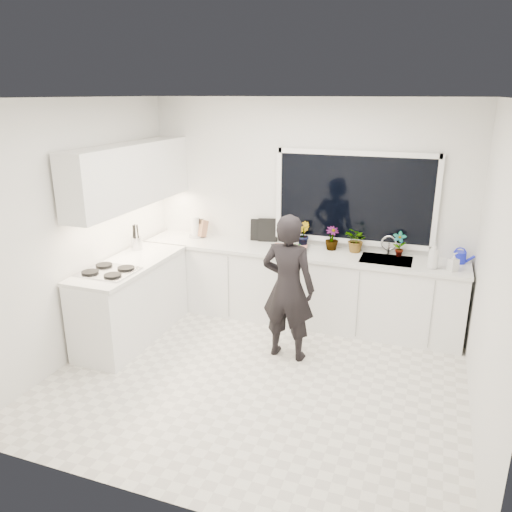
% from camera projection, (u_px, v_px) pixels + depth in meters
% --- Properties ---
extents(floor, '(4.00, 3.50, 0.02)m').
position_uv_depth(floor, '(257.00, 378.00, 5.05)').
color(floor, beige).
rests_on(floor, ground).
extents(wall_back, '(4.00, 0.02, 2.70)m').
position_uv_depth(wall_back, '(305.00, 210.00, 6.20)').
color(wall_back, white).
rests_on(wall_back, ground).
extents(wall_left, '(0.02, 3.50, 2.70)m').
position_uv_depth(wall_left, '(79.00, 231.00, 5.28)').
color(wall_left, white).
rests_on(wall_left, ground).
extents(wall_right, '(0.02, 3.50, 2.70)m').
position_uv_depth(wall_right, '(494.00, 276.00, 3.98)').
color(wall_right, white).
rests_on(wall_right, ground).
extents(ceiling, '(4.00, 3.50, 0.02)m').
position_uv_depth(ceiling, '(258.00, 96.00, 4.21)').
color(ceiling, white).
rests_on(ceiling, wall_back).
extents(window, '(1.80, 0.02, 1.00)m').
position_uv_depth(window, '(354.00, 198.00, 5.92)').
color(window, black).
rests_on(window, wall_back).
extents(base_cabinets_back, '(3.92, 0.58, 0.88)m').
position_uv_depth(base_cabinets_back, '(297.00, 287.00, 6.21)').
color(base_cabinets_back, white).
rests_on(base_cabinets_back, floor).
extents(base_cabinets_left, '(0.58, 1.60, 0.88)m').
position_uv_depth(base_cabinets_left, '(132.00, 302.00, 5.77)').
color(base_cabinets_left, white).
rests_on(base_cabinets_left, floor).
extents(countertop_back, '(3.94, 0.62, 0.04)m').
position_uv_depth(countertop_back, '(297.00, 252.00, 6.06)').
color(countertop_back, silver).
rests_on(countertop_back, base_cabinets_back).
extents(countertop_left, '(0.62, 1.60, 0.04)m').
position_uv_depth(countertop_left, '(129.00, 264.00, 5.62)').
color(countertop_left, silver).
rests_on(countertop_left, base_cabinets_left).
extents(upper_cabinets, '(0.34, 2.10, 0.70)m').
position_uv_depth(upper_cabinets, '(131.00, 175.00, 5.68)').
color(upper_cabinets, white).
rests_on(upper_cabinets, wall_left).
extents(sink, '(0.58, 0.42, 0.14)m').
position_uv_depth(sink, '(386.00, 264.00, 5.74)').
color(sink, silver).
rests_on(sink, countertop_back).
extents(faucet, '(0.03, 0.03, 0.22)m').
position_uv_depth(faucet, '(389.00, 246.00, 5.86)').
color(faucet, silver).
rests_on(faucet, countertop_back).
extents(stovetop, '(0.56, 0.48, 0.03)m').
position_uv_depth(stovetop, '(108.00, 271.00, 5.31)').
color(stovetop, black).
rests_on(stovetop, countertop_left).
extents(person, '(0.61, 0.42, 1.59)m').
position_uv_depth(person, '(288.00, 288.00, 5.23)').
color(person, black).
rests_on(person, floor).
extents(pizza_tray, '(0.49, 0.39, 0.03)m').
position_uv_depth(pizza_tray, '(290.00, 249.00, 6.06)').
color(pizza_tray, silver).
rests_on(pizza_tray, countertop_back).
extents(pizza, '(0.45, 0.35, 0.01)m').
position_uv_depth(pizza, '(290.00, 248.00, 6.05)').
color(pizza, '#B93F18').
rests_on(pizza, pizza_tray).
extents(watering_can, '(0.17, 0.17, 0.13)m').
position_uv_depth(watering_can, '(460.00, 257.00, 5.59)').
color(watering_can, '#151FCD').
rests_on(watering_can, countertop_back).
extents(paper_towel_roll, '(0.14, 0.14, 0.26)m').
position_uv_depth(paper_towel_roll, '(195.00, 228.00, 6.57)').
color(paper_towel_roll, silver).
rests_on(paper_towel_roll, countertop_back).
extents(knife_block, '(0.16, 0.14, 0.22)m').
position_uv_depth(knife_block, '(202.00, 229.00, 6.59)').
color(knife_block, '#9D6B49').
rests_on(knife_block, countertop_back).
extents(utensil_crock, '(0.15, 0.15, 0.16)m').
position_uv_depth(utensil_crock, '(137.00, 243.00, 6.05)').
color(utensil_crock, silver).
rests_on(utensil_crock, countertop_left).
extents(picture_frame_large, '(0.22, 0.06, 0.28)m').
position_uv_depth(picture_frame_large, '(259.00, 230.00, 6.42)').
color(picture_frame_large, black).
rests_on(picture_frame_large, countertop_back).
extents(picture_frame_small, '(0.25, 0.08, 0.30)m').
position_uv_depth(picture_frame_small, '(268.00, 230.00, 6.38)').
color(picture_frame_small, black).
rests_on(picture_frame_small, countertop_back).
extents(herb_plants, '(1.33, 0.35, 0.31)m').
position_uv_depth(herb_plants, '(347.00, 239.00, 5.98)').
color(herb_plants, '#26662D').
rests_on(herb_plants, countertop_back).
extents(soap_bottles, '(0.33, 0.13, 0.31)m').
position_uv_depth(soap_bottles, '(439.00, 257.00, 5.36)').
color(soap_bottles, '#D8BF66').
rests_on(soap_bottles, countertop_back).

